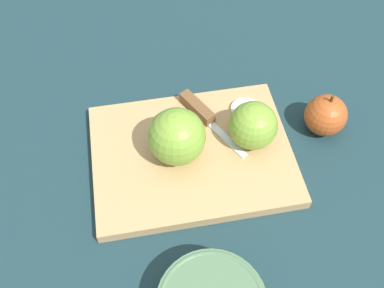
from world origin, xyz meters
TOP-DOWN VIEW (x-y plane):
  - ground_plane at (0.00, 0.00)m, footprint 4.00×4.00m
  - cutting_board at (0.00, 0.00)m, footprint 0.32×0.24m
  - apple_half_left at (-0.02, -0.00)m, footprint 0.09×0.09m
  - apple_half_right at (0.10, 0.01)m, footprint 0.08×0.08m
  - knife at (0.03, 0.07)m, footprint 0.09×0.14m
  - apple_slice at (0.10, 0.07)m, footprint 0.05×0.05m
  - apple_whole at (0.22, 0.02)m, footprint 0.07×0.07m

SIDE VIEW (x-z plane):
  - ground_plane at x=0.00m, z-range 0.00..0.00m
  - cutting_board at x=0.00m, z-range 0.00..0.02m
  - apple_slice at x=0.10m, z-range 0.02..0.03m
  - knife at x=0.03m, z-range 0.02..0.04m
  - apple_whole at x=0.22m, z-range -0.01..0.08m
  - apple_half_right at x=0.10m, z-range 0.02..0.09m
  - apple_half_left at x=-0.02m, z-range 0.02..0.11m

